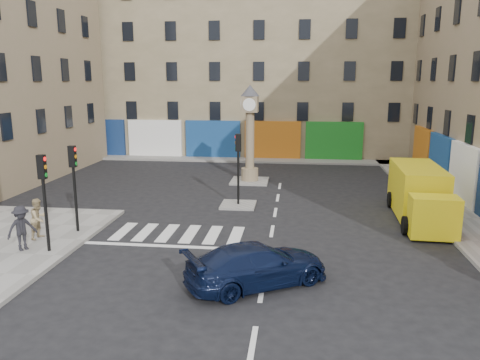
% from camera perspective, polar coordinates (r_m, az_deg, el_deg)
% --- Properties ---
extents(ground, '(120.00, 120.00, 0.00)m').
position_cam_1_polar(ground, '(17.00, 3.19, -10.49)').
color(ground, black).
rests_on(ground, ground).
extents(sidewalk_right, '(2.60, 30.00, 0.15)m').
position_cam_1_polar(sidewalk_right, '(27.57, 23.02, -2.40)').
color(sidewalk_right, gray).
rests_on(sidewalk_right, ground).
extents(sidewalk_far, '(32.00, 2.40, 0.15)m').
position_cam_1_polar(sidewalk_far, '(38.73, -0.54, 2.53)').
color(sidewalk_far, gray).
rests_on(sidewalk_far, ground).
extents(island_near, '(1.80, 1.80, 0.12)m').
position_cam_1_polar(island_near, '(24.71, -0.21, -3.05)').
color(island_near, gray).
rests_on(island_near, ground).
extents(island_far, '(2.40, 2.40, 0.12)m').
position_cam_1_polar(island_far, '(30.50, 1.19, -0.12)').
color(island_far, gray).
rests_on(island_far, ground).
extents(building_far, '(32.00, 10.00, 17.00)m').
position_cam_1_polar(building_far, '(43.99, 0.45, 14.70)').
color(building_far, '#978664').
rests_on(building_far, ground).
extents(traffic_light_left_near, '(0.28, 0.22, 3.70)m').
position_cam_1_polar(traffic_light_left_near, '(18.78, -22.83, -0.85)').
color(traffic_light_left_near, black).
rests_on(traffic_light_left_near, sidewalk_left).
extents(traffic_light_left_far, '(0.28, 0.22, 3.70)m').
position_cam_1_polar(traffic_light_left_far, '(20.85, -19.61, 0.61)').
color(traffic_light_left_far, black).
rests_on(traffic_light_left_far, sidewalk_left).
extents(traffic_light_island, '(0.28, 0.22, 3.70)m').
position_cam_1_polar(traffic_light_island, '(24.17, -0.22, 2.75)').
color(traffic_light_island, black).
rests_on(traffic_light_island, island_near).
extents(clock_pillar, '(1.20, 1.20, 6.10)m').
position_cam_1_polar(clock_pillar, '(29.95, 1.22, 6.41)').
color(clock_pillar, '#876F58').
rests_on(clock_pillar, island_far).
extents(navy_sedan, '(5.03, 4.17, 1.38)m').
position_cam_1_polar(navy_sedan, '(15.34, 2.11, -10.28)').
color(navy_sedan, black).
rests_on(navy_sedan, ground).
extents(yellow_van, '(2.54, 6.80, 2.44)m').
position_cam_1_polar(yellow_van, '(23.79, 21.04, -1.61)').
color(yellow_van, yellow).
rests_on(yellow_van, ground).
extents(pedestrian_tan, '(0.76, 0.91, 1.68)m').
position_cam_1_polar(pedestrian_tan, '(20.82, -23.34, -4.33)').
color(pedestrian_tan, tan).
rests_on(pedestrian_tan, sidewalk_left).
extents(pedestrian_dark, '(1.18, 1.29, 1.74)m').
position_cam_1_polar(pedestrian_dark, '(19.66, -25.07, -5.33)').
color(pedestrian_dark, black).
rests_on(pedestrian_dark, sidewalk_left).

